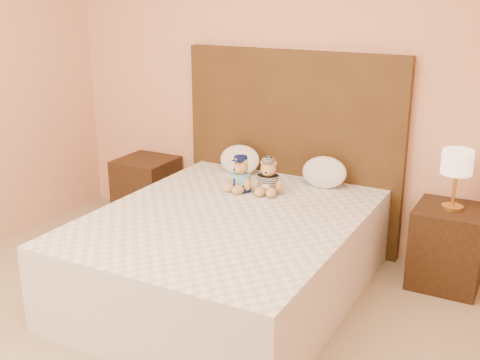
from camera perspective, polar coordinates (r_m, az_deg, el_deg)
name	(u,v)px	position (r m, az deg, el deg)	size (l,w,h in m)	color
room_walls	(149,17)	(2.98, -8.62, 15.03)	(4.04, 4.52, 2.72)	#ECA981
bed	(228,254)	(3.97, -1.16, -6.99)	(1.60, 2.00, 0.55)	white
headboard	(292,149)	(4.66, 4.91, 2.98)	(1.75, 0.08, 1.50)	#4C3317
nightstand_left	(147,190)	(5.24, -8.81, -0.92)	(0.45, 0.45, 0.55)	#362211
nightstand_right	(448,247)	(4.31, 19.08, -5.98)	(0.45, 0.45, 0.55)	#362211
lamp	(457,165)	(4.12, 19.89, 1.35)	(0.20, 0.20, 0.40)	gold
teddy_police	(241,174)	(4.27, 0.06, 0.60)	(0.22, 0.21, 0.25)	tan
teddy_prisoner	(268,177)	(4.21, 2.69, 0.31)	(0.22, 0.21, 0.25)	tan
pillow_left	(240,158)	(4.68, -0.02, 2.07)	(0.34, 0.22, 0.24)	white
pillow_right	(324,171)	(4.40, 7.99, 0.87)	(0.34, 0.22, 0.24)	white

